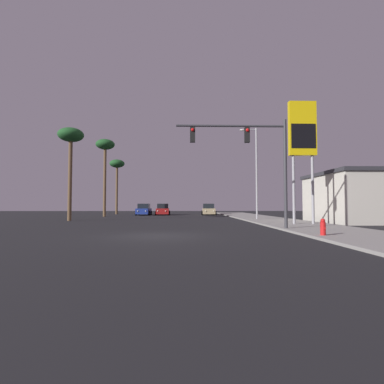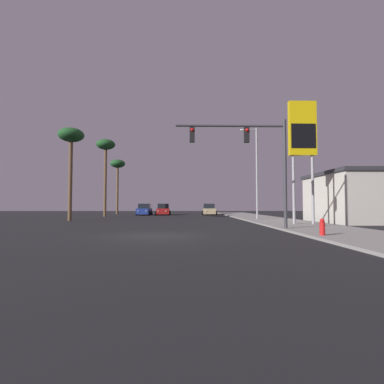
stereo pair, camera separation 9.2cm
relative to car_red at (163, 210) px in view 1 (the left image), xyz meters
name	(u,v)px [view 1 (the left image)]	position (x,y,z in m)	size (l,w,h in m)	color
ground_plane	(157,236)	(1.92, -29.99, -0.76)	(120.00, 120.00, 0.00)	black
sidewalk_right	(284,222)	(11.42, -19.99, -0.70)	(5.00, 60.00, 0.12)	gray
building_gas_station	(378,197)	(19.92, -19.18, 1.40)	(10.30, 8.30, 4.30)	beige
car_red	(163,210)	(0.00, 0.00, 0.00)	(2.04, 4.34, 1.68)	maroon
car_blue	(144,210)	(-2.77, -0.24, 0.00)	(2.04, 4.32, 1.68)	navy
car_tan	(209,210)	(6.80, -0.02, 0.00)	(2.04, 4.34, 1.68)	tan
traffic_light_mast	(254,151)	(7.41, -26.90, 3.93)	(6.62, 0.36, 6.50)	#38383D
street_lamp	(255,168)	(10.21, -15.32, 4.36)	(1.74, 0.24, 9.00)	#99999E
gas_station_sign	(302,135)	(11.90, -22.96, 5.86)	(2.00, 0.42, 9.00)	#99999E
fire_hydrant	(323,227)	(9.53, -31.06, -0.27)	(0.24, 0.34, 0.76)	red
palm_tree_far	(117,167)	(-7.74, 4.01, 6.94)	(2.40, 2.40, 8.86)	brown
palm_tree_near	(71,140)	(-7.63, -15.99, 6.92)	(2.40, 2.40, 8.85)	brown
palm_tree_mid	(105,149)	(-7.02, -5.99, 7.91)	(2.40, 2.40, 9.97)	brown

